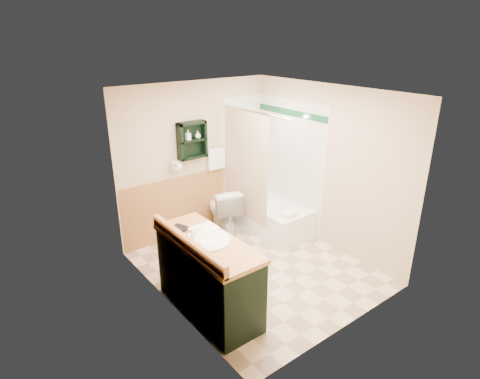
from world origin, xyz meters
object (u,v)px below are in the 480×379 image
hair_dryer (175,166)px  bathtub (267,215)px  wall_shelf (192,140)px  soap_bottle_a (188,138)px  vanity_book (175,223)px  soap_bottle_b (198,135)px  vanity (208,276)px  toilet (223,210)px

hair_dryer → bathtub: 1.74m
wall_shelf → soap_bottle_a: (-0.07, -0.01, 0.05)m
vanity_book → soap_bottle_b: (1.16, 1.33, 0.59)m
vanity_book → soap_bottle_b: soap_bottle_b is taller
vanity_book → soap_bottle_a: bearing=34.1°
soap_bottle_a → vanity_book: bearing=-126.6°
vanity → soap_bottle_a: size_ratio=9.71×
soap_bottle_a → wall_shelf: bearing=4.0°
toilet → soap_bottle_b: soap_bottle_b is taller
vanity_book → soap_bottle_b: 1.86m
vanity_book → wall_shelf: bearing=32.2°
vanity → soap_bottle_a: 2.24m
vanity_book → toilet: bearing=18.2°
wall_shelf → vanity: (-0.89, -1.75, -1.09)m
toilet → soap_bottle_a: 1.32m
soap_bottle_a → soap_bottle_b: size_ratio=1.33×
wall_shelf → vanity_book: 1.79m
wall_shelf → hair_dryer: 0.46m
toilet → vanity: bearing=65.9°
toilet → bathtub: bearing=168.6°
bathtub → vanity_book: vanity_book is taller
soap_bottle_a → bathtub: bearing=-27.2°
vanity → bathtub: (1.92, 1.18, -0.22)m
wall_shelf → toilet: 1.25m
toilet → vanity_book: size_ratio=3.86×
bathtub → soap_bottle_a: size_ratio=10.07×
soap_bottle_a → soap_bottle_b: bearing=0.0°
hair_dryer → vanity: (-0.59, -1.77, -0.74)m
toilet → soap_bottle_b: bearing=-23.1°
wall_shelf → soap_bottle_b: 0.11m
hair_dryer → toilet: hair_dryer is taller
vanity → toilet: bearing=49.9°
soap_bottle_a → soap_bottle_b: (0.17, 0.00, 0.01)m
wall_shelf → vanity_book: wall_shelf is taller
hair_dryer → soap_bottle_a: (0.23, -0.03, 0.40)m
hair_dryer → soap_bottle_b: (0.40, -0.03, 0.41)m
wall_shelf → soap_bottle_b: wall_shelf is taller
bathtub → toilet: toilet is taller
vanity → soap_bottle_a: (0.82, 1.74, 1.14)m
vanity_book → soap_bottle_a: soap_bottle_a is taller
vanity → soap_bottle_b: (0.99, 1.74, 1.15)m
vanity → bathtub: size_ratio=0.96×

